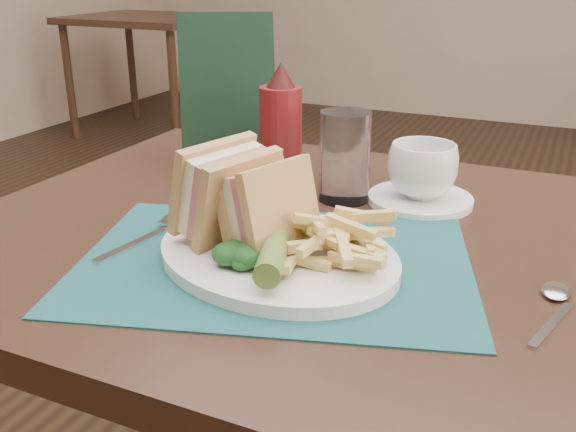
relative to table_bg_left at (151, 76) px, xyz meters
The scene contains 16 objects.
wall_back 2.60m from the table_bg_left, 30.18° to the left, with size 6.00×6.00×0.00m, color tan.
table_bg_left is the anchor object (origin of this frame).
placemat 3.62m from the table_bg_left, 51.51° to the right, with size 0.45×0.32×0.00m, color #174A4A.
plate 3.62m from the table_bg_left, 51.46° to the right, with size 0.30×0.24×0.01m, color white, non-canonical shape.
sandwich_half_a 3.56m from the table_bg_left, 52.47° to the right, with size 0.06×0.12×0.11m, color tan, non-canonical shape.
sandwich_half_b 3.60m from the table_bg_left, 51.77° to the right, with size 0.06×0.10×0.09m, color tan, non-canonical shape.
kale_garnish 3.66m from the table_bg_left, 51.98° to the right, with size 0.11×0.08×0.03m, color #163C19, non-canonical shape.
pickle_spear 3.68m from the table_bg_left, 51.72° to the right, with size 0.03×0.03×0.12m, color #4C6B28.
fries_pile 3.65m from the table_bg_left, 50.33° to the right, with size 0.18×0.20×0.05m, color #DABE6D, non-canonical shape.
fork 3.51m from the table_bg_left, 53.79° to the right, with size 0.03×0.17×0.01m, color silver, non-canonical shape.
spoon 3.81m from the table_bg_left, 47.86° to the right, with size 0.03×0.15×0.01m, color silver, non-canonical shape.
saucer 3.49m from the table_bg_left, 47.41° to the right, with size 0.15×0.15×0.01m, color white.
coffee_cup 3.49m from the table_bg_left, 47.41° to the right, with size 0.10×0.10×0.08m, color white.
drinking_glass 3.45m from the table_bg_left, 49.09° to the right, with size 0.07×0.07×0.13m, color white.
ketchup_bottle 3.35m from the table_bg_left, 50.24° to the right, with size 0.07×0.07×0.19m, color maroon, non-canonical shape.
check_presenter 3.25m from the table_bg_left, 51.31° to the right, with size 0.16×0.02×0.26m, color black.
Camera 1 is at (0.30, -1.21, 1.08)m, focal length 40.00 mm.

